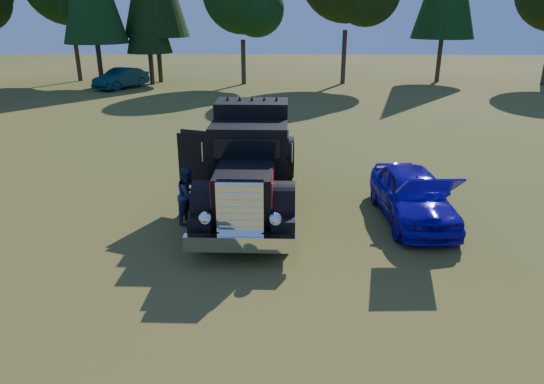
{
  "coord_description": "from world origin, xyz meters",
  "views": [
    {
      "loc": [
        -0.4,
        -10.16,
        5.33
      ],
      "look_at": [
        -0.79,
        1.39,
        1.07
      ],
      "focal_mm": 32.0,
      "sensor_mm": 36.0,
      "label": 1
    }
  ],
  "objects_px": {
    "hotrod_coupe": "(412,195)",
    "distant_teal_car": "(121,78)",
    "diamond_t_truck": "(250,167)",
    "spectator_near": "(205,175)",
    "spectator_far": "(188,195)"
  },
  "relations": [
    {
      "from": "diamond_t_truck",
      "to": "spectator_near",
      "type": "relative_size",
      "value": 4.08
    },
    {
      "from": "spectator_near",
      "to": "spectator_far",
      "type": "relative_size",
      "value": 1.13
    },
    {
      "from": "spectator_far",
      "to": "hotrod_coupe",
      "type": "bearing_deg",
      "value": -71.16
    },
    {
      "from": "hotrod_coupe",
      "to": "distant_teal_car",
      "type": "height_order",
      "value": "hotrod_coupe"
    },
    {
      "from": "diamond_t_truck",
      "to": "distant_teal_car",
      "type": "height_order",
      "value": "diamond_t_truck"
    },
    {
      "from": "diamond_t_truck",
      "to": "spectator_near",
      "type": "bearing_deg",
      "value": 160.41
    },
    {
      "from": "hotrod_coupe",
      "to": "spectator_far",
      "type": "bearing_deg",
      "value": -176.17
    },
    {
      "from": "spectator_near",
      "to": "distant_teal_car",
      "type": "relative_size",
      "value": 0.38
    },
    {
      "from": "spectator_far",
      "to": "distant_teal_car",
      "type": "distance_m",
      "value": 26.79
    },
    {
      "from": "spectator_near",
      "to": "distant_teal_car",
      "type": "distance_m",
      "value": 25.53
    },
    {
      "from": "diamond_t_truck",
      "to": "hotrod_coupe",
      "type": "distance_m",
      "value": 4.52
    },
    {
      "from": "diamond_t_truck",
      "to": "spectator_far",
      "type": "bearing_deg",
      "value": -149.18
    },
    {
      "from": "hotrod_coupe",
      "to": "spectator_near",
      "type": "relative_size",
      "value": 2.47
    },
    {
      "from": "diamond_t_truck",
      "to": "hotrod_coupe",
      "type": "bearing_deg",
      "value": -6.99
    },
    {
      "from": "distant_teal_car",
      "to": "spectator_far",
      "type": "bearing_deg",
      "value": -43.16
    }
  ]
}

